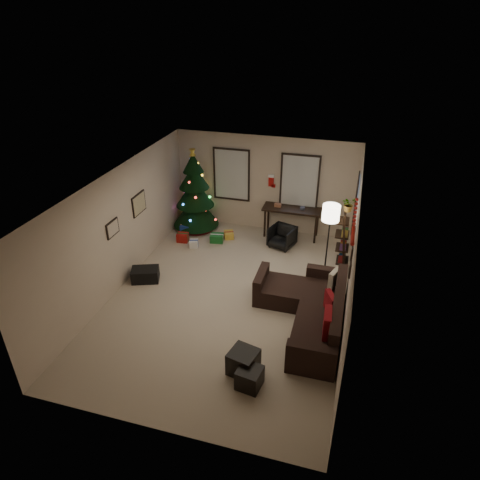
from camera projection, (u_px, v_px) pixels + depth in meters
The scene contains 29 objects.
floor at pixel (228, 297), 9.43m from camera, with size 7.00×7.00×0.00m, color tan.
ceiling at pixel (226, 183), 8.12m from camera, with size 7.00×7.00×0.00m, color white.
wall_back at pixel (265, 184), 11.72m from camera, with size 5.00×5.00×0.00m, color #C5AF96.
wall_front at pixel (152, 365), 5.82m from camera, with size 5.00×5.00×0.00m, color #C5AF96.
wall_left at pixel (119, 229), 9.37m from camera, with size 7.00×7.00×0.00m, color #C5AF96.
wall_right at pixel (351, 262), 8.18m from camera, with size 7.00×7.00×0.00m, color #C5AF96.
window_back_left at pixel (232, 175), 11.82m from camera, with size 1.05×0.06×1.50m.
window_back_right at pixel (300, 181), 11.37m from camera, with size 1.05×0.06×1.50m.
window_right_wall at pixel (356, 203), 10.26m from camera, with size 0.06×0.90×1.30m.
christmas_tree at pixel (195, 196), 11.91m from camera, with size 1.30×1.30×2.42m.
presents at pixel (202, 236), 11.70m from camera, with size 1.50×1.01×0.28m.
sofa at pixel (311, 310), 8.59m from camera, with size 1.88×2.73×0.87m.
pillow_red_a at pixel (327, 323), 7.68m from camera, with size 0.13×0.49×0.49m, color maroon.
pillow_red_b at pixel (330, 303), 8.20m from camera, with size 0.11×0.41×0.41m, color maroon.
pillow_cream at pixel (334, 278), 8.96m from camera, with size 0.11×0.37×0.37m, color #BEB39A.
ottoman_near at pixel (243, 362), 7.42m from camera, with size 0.47×0.47×0.44m, color black.
ottoman_far at pixel (250, 378), 7.15m from camera, with size 0.40×0.40×0.37m, color black.
desk at pixel (292, 212), 11.58m from camera, with size 1.58×0.56×0.85m.
desk_chair at pixel (282, 237), 11.28m from camera, with size 0.56×0.53×0.58m, color black.
bookshelf at pixel (343, 244), 10.00m from camera, with size 0.30×0.47×1.57m.
potted_plant at pixel (349, 202), 9.58m from camera, with size 0.41×0.36×0.46m, color #4C4C4C.
floor_lamp at pixel (330, 218), 9.43m from camera, with size 0.39×0.39×1.85m.
art_map at pixel (139, 204), 10.04m from camera, with size 0.04×0.60×0.50m.
art_abstract at pixel (112, 228), 9.05m from camera, with size 0.04×0.45×0.35m.
gallery at pixel (352, 254), 8.01m from camera, with size 0.03×1.25×0.54m.
garland at pixel (354, 224), 7.86m from camera, with size 0.08×1.90×0.30m, color #A5140C, non-canonical shape.
stocking_left at pixel (261, 176), 11.72m from camera, with size 0.20×0.05×0.36m.
stocking_right at pixel (271, 180), 11.55m from camera, with size 0.20×0.05×0.36m.
storage_bin at pixel (145, 275), 9.94m from camera, with size 0.62×0.41×0.31m, color black.
Camera 1 is at (2.32, -7.28, 5.67)m, focal length 31.84 mm.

